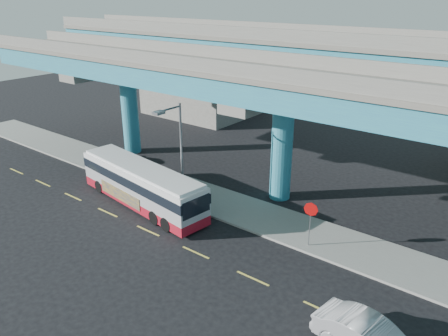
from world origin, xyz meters
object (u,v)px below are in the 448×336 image
Objects in this scene: transit_bus at (142,184)px; parked_car at (112,156)px; stop_sign at (311,215)px; street_lamp at (175,141)px.

parked_car is (-7.82, 3.61, -0.77)m from transit_bus.
parked_car is 19.75m from stop_sign.
stop_sign is (19.65, -1.45, 1.35)m from parked_car.
street_lamp is 10.17m from stop_sign.
street_lamp reaches higher than transit_bus.
street_lamp is (2.02, 1.43, 3.19)m from transit_bus.
street_lamp is 2.53× the size of stop_sign.
transit_bus reaches higher than parked_car.
street_lamp is (9.84, -2.17, 3.96)m from parked_car.
stop_sign is at bearing -78.01° from parked_car.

